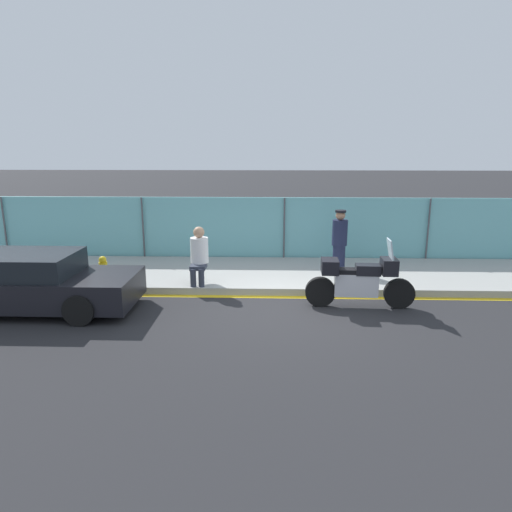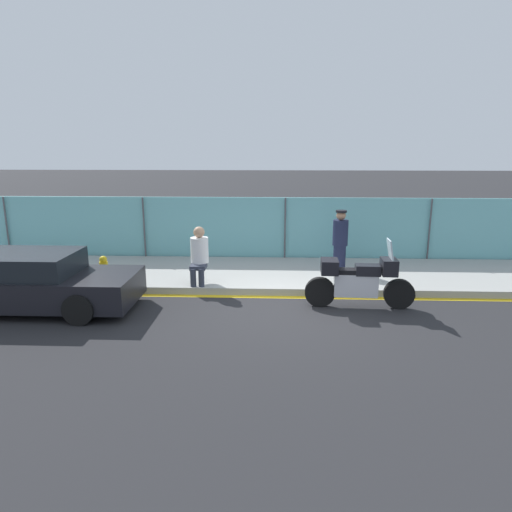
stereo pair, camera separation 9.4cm
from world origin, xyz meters
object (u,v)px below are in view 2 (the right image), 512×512
person_seated_on_curb (199,252)px  fire_hydrant (104,268)px  parked_car_left_down_street (25,282)px  motorcycle (359,280)px  officer_standing (340,240)px

person_seated_on_curb → fire_hydrant: size_ratio=2.20×
person_seated_on_curb → parked_car_left_down_street: size_ratio=0.30×
motorcycle → officer_standing: (-0.07, 2.49, 0.38)m
motorcycle → fire_hydrant: (-6.04, 1.25, -0.14)m
motorcycle → fire_hydrant: size_ratio=3.77×
parked_car_left_down_street → officer_standing: bearing=22.2°
motorcycle → parked_car_left_down_street: (-7.12, -0.40, -0.01)m
person_seated_on_curb → fire_hydrant: (-2.40, 0.06, -0.45)m
officer_standing → motorcycle: bearing=-88.3°
fire_hydrant → person_seated_on_curb: bearing=-1.3°
fire_hydrant → officer_standing: bearing=11.7°
officer_standing → fire_hydrant: 6.12m
parked_car_left_down_street → motorcycle: bearing=3.1°
fire_hydrant → parked_car_left_down_street: bearing=-123.2°
parked_car_left_down_street → fire_hydrant: bearing=56.7°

